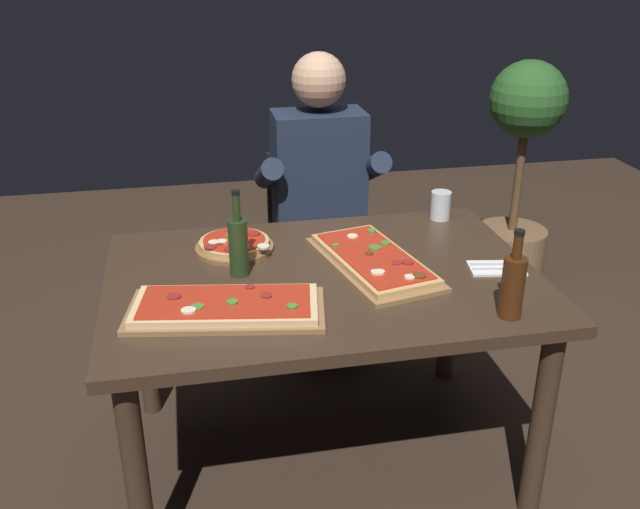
{
  "coord_description": "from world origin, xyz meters",
  "views": [
    {
      "loc": [
        -0.42,
        -2.02,
        1.76
      ],
      "look_at": [
        0.0,
        0.05,
        0.79
      ],
      "focal_mm": 39.58,
      "sensor_mm": 36.0,
      "label": 1
    }
  ],
  "objects": [
    {
      "name": "ground_plane",
      "position": [
        0.0,
        0.0,
        0.0
      ],
      "size": [
        6.4,
        6.4,
        0.0
      ],
      "primitive_type": "plane",
      "color": "#38281E"
    },
    {
      "name": "dining_table",
      "position": [
        0.0,
        0.0,
        0.64
      ],
      "size": [
        1.4,
        0.96,
        0.74
      ],
      "color": "#3D2B1E",
      "rests_on": "ground_plane"
    },
    {
      "name": "pizza_rectangular_front",
      "position": [
        -0.33,
        -0.19,
        0.76
      ],
      "size": [
        0.61,
        0.35,
        0.05
      ],
      "color": "olive",
      "rests_on": "dining_table"
    },
    {
      "name": "pizza_rectangular_left",
      "position": [
        0.18,
        0.03,
        0.76
      ],
      "size": [
        0.37,
        0.59,
        0.05
      ],
      "color": "olive",
      "rests_on": "dining_table"
    },
    {
      "name": "pizza_round_far",
      "position": [
        -0.27,
        0.25,
        0.76
      ],
      "size": [
        0.28,
        0.28,
        0.05
      ],
      "color": "brown",
      "rests_on": "dining_table"
    },
    {
      "name": "wine_bottle_dark",
      "position": [
        -0.27,
        0.06,
        0.85
      ],
      "size": [
        0.06,
        0.06,
        0.29
      ],
      "color": "#233819",
      "rests_on": "dining_table"
    },
    {
      "name": "oil_bottle_amber",
      "position": [
        0.48,
        -0.37,
        0.84
      ],
      "size": [
        0.07,
        0.07,
        0.27
      ],
      "color": "#47230F",
      "rests_on": "dining_table"
    },
    {
      "name": "tumbler_near_camera",
      "position": [
        0.55,
        0.4,
        0.79
      ],
      "size": [
        0.08,
        0.08,
        0.11
      ],
      "color": "silver",
      "rests_on": "dining_table"
    },
    {
      "name": "napkin_cutlery_set",
      "position": [
        0.57,
        -0.07,
        0.74
      ],
      "size": [
        0.2,
        0.14,
        0.01
      ],
      "color": "white",
      "rests_on": "dining_table"
    },
    {
      "name": "diner_chair",
      "position": [
        0.14,
        0.86,
        0.49
      ],
      "size": [
        0.44,
        0.44,
        0.87
      ],
      "color": "black",
      "rests_on": "ground_plane"
    },
    {
      "name": "seated_diner",
      "position": [
        0.14,
        0.74,
        0.74
      ],
      "size": [
        0.53,
        0.41,
        1.33
      ],
      "color": "#23232D",
      "rests_on": "ground_plane"
    },
    {
      "name": "potted_plant_corner",
      "position": [
        1.25,
        1.14,
        0.63
      ],
      "size": [
        0.38,
        0.38,
        1.21
      ],
      "color": "#846042",
      "rests_on": "ground_plane"
    }
  ]
}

